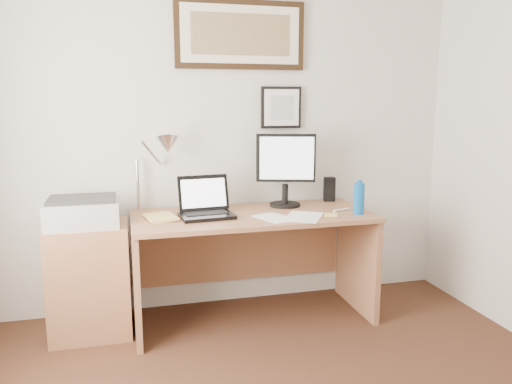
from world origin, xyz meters
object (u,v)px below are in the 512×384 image
object	(u,v)px
side_cabinet	(90,280)
lcd_monitor	(286,166)
book	(147,219)
water_bottle	(359,199)
laptop	(206,207)
desk	(250,244)
printer	(83,212)

from	to	relation	value
side_cabinet	lcd_monitor	xyz separation A→B (m)	(1.36, 0.13, 0.68)
book	lcd_monitor	bearing A→B (deg)	10.79
water_bottle	side_cabinet	bearing A→B (deg)	172.64
water_bottle	laptop	world-z (taller)	laptop
laptop	lcd_monitor	world-z (taller)	lcd_monitor
book	desk	world-z (taller)	book
book	laptop	size ratio (longest dim) A/B	0.69
printer	lcd_monitor	bearing A→B (deg)	5.90
lcd_monitor	printer	distance (m)	1.40
side_cabinet	laptop	world-z (taller)	laptop
side_cabinet	water_bottle	bearing A→B (deg)	-7.36
water_bottle	printer	world-z (taller)	water_bottle
desk	lcd_monitor	distance (m)	0.61
desk	lcd_monitor	world-z (taller)	lcd_monitor
laptop	printer	bearing A→B (deg)	178.63
side_cabinet	desk	xyz separation A→B (m)	(1.07, 0.04, 0.15)
lcd_monitor	desk	bearing A→B (deg)	-162.38
side_cabinet	desk	distance (m)	1.08
desk	printer	bearing A→B (deg)	-177.32
lcd_monitor	book	bearing A→B (deg)	-169.21
book	printer	bearing A→B (deg)	173.18
printer	side_cabinet	bearing A→B (deg)	46.27
water_bottle	lcd_monitor	world-z (taller)	lcd_monitor
book	side_cabinet	bearing A→B (deg)	170.55
desk	laptop	bearing A→B (deg)	-167.66
desk	book	bearing A→B (deg)	-172.12
side_cabinet	laptop	bearing A→B (deg)	-2.58
side_cabinet	water_bottle	xyz separation A→B (m)	(1.76, -0.23, 0.49)
side_cabinet	book	bearing A→B (deg)	-9.45
water_bottle	desk	world-z (taller)	water_bottle
water_bottle	book	distance (m)	1.40
desk	laptop	distance (m)	0.44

